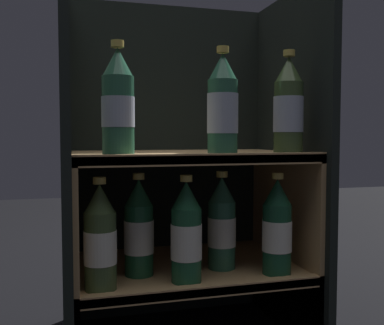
% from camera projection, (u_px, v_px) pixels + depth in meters
% --- Properties ---
extents(fridge_back_wall, '(0.59, 0.02, 0.89)m').
position_uv_depth(fridge_back_wall, '(168.00, 161.00, 1.32)').
color(fridge_back_wall, black).
rests_on(fridge_back_wall, ground_plane).
extents(fridge_side_left, '(0.02, 0.42, 0.89)m').
position_uv_depth(fridge_side_left, '(67.00, 168.00, 1.04)').
color(fridge_side_left, black).
rests_on(fridge_side_left, ground_plane).
extents(fridge_side_right, '(0.02, 0.42, 0.89)m').
position_uv_depth(fridge_side_right, '(290.00, 164.00, 1.20)').
color(fridge_side_right, black).
rests_on(fridge_side_right, ground_plane).
extents(shelf_lower, '(0.55, 0.38, 0.20)m').
position_uv_depth(shelf_lower, '(187.00, 279.00, 1.13)').
color(shelf_lower, tan).
rests_on(shelf_lower, ground_plane).
extents(shelf_upper, '(0.55, 0.38, 0.48)m').
position_uv_depth(shelf_upper, '(187.00, 204.00, 1.12)').
color(shelf_upper, tan).
rests_on(shelf_upper, ground_plane).
extents(bottle_upper_front_0, '(0.07, 0.07, 0.24)m').
position_uv_depth(bottle_upper_front_0, '(118.00, 104.00, 0.93)').
color(bottle_upper_front_0, '#285B42').
rests_on(bottle_upper_front_0, shelf_upper).
extents(bottle_upper_front_1, '(0.07, 0.07, 0.24)m').
position_uv_depth(bottle_upper_front_1, '(223.00, 107.00, 0.99)').
color(bottle_upper_front_1, '#285B42').
rests_on(bottle_upper_front_1, shelf_upper).
extents(bottle_upper_front_2, '(0.07, 0.07, 0.24)m').
position_uv_depth(bottle_upper_front_2, '(288.00, 108.00, 1.04)').
color(bottle_upper_front_2, '#384C28').
rests_on(bottle_upper_front_2, shelf_upper).
extents(bottle_lower_front_0, '(0.07, 0.07, 0.24)m').
position_uv_depth(bottle_lower_front_0, '(100.00, 240.00, 0.94)').
color(bottle_lower_front_0, '#384C28').
rests_on(bottle_lower_front_0, shelf_lower).
extents(bottle_lower_front_1, '(0.07, 0.07, 0.24)m').
position_uv_depth(bottle_lower_front_1, '(186.00, 235.00, 0.99)').
color(bottle_lower_front_1, '#194C2D').
rests_on(bottle_lower_front_1, shelf_lower).
extents(bottle_lower_front_2, '(0.07, 0.07, 0.24)m').
position_uv_depth(bottle_lower_front_2, '(277.00, 229.00, 1.05)').
color(bottle_lower_front_2, '#144228').
rests_on(bottle_lower_front_2, shelf_lower).
extents(bottle_lower_back_0, '(0.07, 0.07, 0.24)m').
position_uv_depth(bottle_lower_back_0, '(139.00, 230.00, 1.04)').
color(bottle_lower_back_0, '#194C2D').
rests_on(bottle_lower_back_0, shelf_lower).
extents(bottle_lower_back_1, '(0.07, 0.07, 0.24)m').
position_uv_depth(bottle_lower_back_1, '(222.00, 225.00, 1.09)').
color(bottle_lower_back_1, '#285B42').
rests_on(bottle_lower_back_1, shelf_lower).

